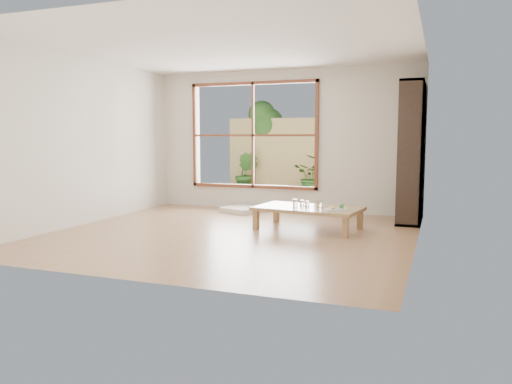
% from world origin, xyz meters
% --- Properties ---
extents(ground, '(5.00, 5.00, 0.00)m').
position_xyz_m(ground, '(0.00, 0.00, 0.00)').
color(ground, '#A27151').
rests_on(ground, ground).
extents(low_table, '(1.63, 1.05, 0.34)m').
position_xyz_m(low_table, '(0.93, 0.69, 0.30)').
color(low_table, '#A0804D').
rests_on(low_table, ground).
extents(floor_cushion, '(0.81, 0.81, 0.09)m').
position_xyz_m(floor_cushion, '(-0.62, 1.95, 0.04)').
color(floor_cushion, white).
rests_on(floor_cushion, ground).
extents(bookshelf, '(0.36, 1.01, 2.24)m').
position_xyz_m(bookshelf, '(2.30, 1.88, 1.12)').
color(bookshelf, '#31221B').
rests_on(bookshelf, ground).
extents(glass_tall, '(0.07, 0.07, 0.13)m').
position_xyz_m(glass_tall, '(0.77, 0.57, 0.40)').
color(glass_tall, silver).
rests_on(glass_tall, low_table).
extents(glass_mid, '(0.07, 0.07, 0.10)m').
position_xyz_m(glass_mid, '(1.10, 0.70, 0.39)').
color(glass_mid, silver).
rests_on(glass_mid, low_table).
extents(glass_short, '(0.06, 0.06, 0.08)m').
position_xyz_m(glass_short, '(0.90, 0.74, 0.38)').
color(glass_short, silver).
rests_on(glass_short, low_table).
extents(glass_small, '(0.07, 0.07, 0.09)m').
position_xyz_m(glass_small, '(0.81, 0.80, 0.38)').
color(glass_small, silver).
rests_on(glass_small, low_table).
extents(food_tray, '(0.35, 0.31, 0.09)m').
position_xyz_m(food_tray, '(1.39, 0.54, 0.36)').
color(food_tray, white).
rests_on(food_tray, low_table).
extents(deck, '(2.80, 2.00, 0.05)m').
position_xyz_m(deck, '(-0.60, 3.56, 0.00)').
color(deck, '#312A24').
rests_on(deck, ground).
extents(garden_bench, '(1.09, 0.42, 0.34)m').
position_xyz_m(garden_bench, '(-0.74, 3.31, 0.30)').
color(garden_bench, '#31221B').
rests_on(garden_bench, deck).
extents(bamboo_fence, '(2.80, 0.06, 1.80)m').
position_xyz_m(bamboo_fence, '(-0.60, 4.56, 0.90)').
color(bamboo_fence, tan).
rests_on(bamboo_fence, ground).
extents(shrub_right, '(0.94, 0.84, 0.96)m').
position_xyz_m(shrub_right, '(0.17, 4.25, 0.50)').
color(shrub_right, '#305920').
rests_on(shrub_right, deck).
extents(shrub_left, '(0.56, 0.46, 0.99)m').
position_xyz_m(shrub_left, '(-1.49, 4.31, 0.52)').
color(shrub_left, '#305920').
rests_on(shrub_left, deck).
extents(garden_tree, '(1.04, 0.85, 2.22)m').
position_xyz_m(garden_tree, '(-1.28, 4.86, 1.63)').
color(garden_tree, '#4C3D2D').
rests_on(garden_tree, ground).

